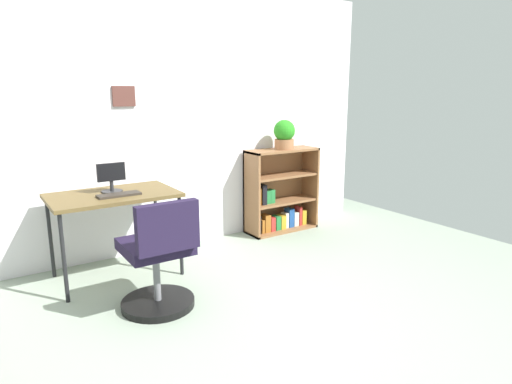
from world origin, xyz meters
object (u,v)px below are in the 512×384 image
(monitor, at_px, (111,178))
(potted_plant_on_shelf, at_px, (284,134))
(keyboard, at_px, (119,195))
(bookshelf_low, at_px, (278,195))
(desk, at_px, (113,200))
(office_chair, at_px, (159,263))

(monitor, distance_m, potted_plant_on_shelf, 1.91)
(keyboard, relative_size, bookshelf_low, 0.36)
(desk, bearing_deg, keyboard, -80.22)
(keyboard, xyz_separation_m, office_chair, (0.06, -0.66, -0.36))
(desk, xyz_separation_m, office_chair, (0.07, -0.76, -0.30))
(bookshelf_low, xyz_separation_m, potted_plant_on_shelf, (0.03, -0.05, 0.67))
(desk, distance_m, potted_plant_on_shelf, 1.95)
(potted_plant_on_shelf, bearing_deg, bookshelf_low, 120.05)
(monitor, xyz_separation_m, office_chair, (0.06, -0.81, -0.47))
(keyboard, distance_m, bookshelf_low, 1.91)
(monitor, bearing_deg, desk, -103.74)
(keyboard, height_order, office_chair, office_chair)
(monitor, relative_size, office_chair, 0.29)
(keyboard, xyz_separation_m, bookshelf_low, (1.85, 0.38, -0.32))
(keyboard, height_order, potted_plant_on_shelf, potted_plant_on_shelf)
(keyboard, height_order, bookshelf_low, bookshelf_low)
(keyboard, bearing_deg, potted_plant_on_shelf, 9.95)
(bookshelf_low, height_order, potted_plant_on_shelf, potted_plant_on_shelf)
(monitor, bearing_deg, potted_plant_on_shelf, 5.24)
(monitor, relative_size, bookshelf_low, 0.27)
(potted_plant_on_shelf, bearing_deg, monitor, -174.76)
(bookshelf_low, relative_size, potted_plant_on_shelf, 2.91)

